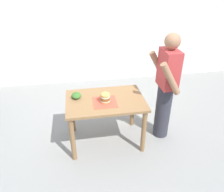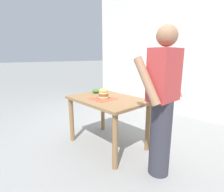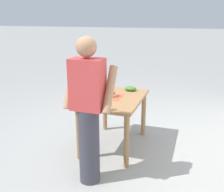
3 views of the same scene
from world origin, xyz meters
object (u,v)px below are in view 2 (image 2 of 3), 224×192
(sandwich, at_px, (104,94))
(side_salad, at_px, (97,91))
(pickle_spear, at_px, (107,97))
(diner_across_table, at_px, (162,102))
(patio_table, at_px, (108,106))

(sandwich, height_order, side_salad, sandwich)
(pickle_spear, relative_size, diner_across_table, 0.05)
(patio_table, height_order, diner_across_table, diner_across_table)
(diner_across_table, bearing_deg, patio_table, -89.76)
(side_salad, height_order, diner_across_table, diner_across_table)
(sandwich, distance_m, side_salad, 0.45)
(sandwich, height_order, diner_across_table, diner_across_table)
(patio_table, height_order, sandwich, sandwich)
(patio_table, xyz_separation_m, side_salad, (-0.13, -0.41, 0.16))
(patio_table, distance_m, pickle_spear, 0.15)
(sandwich, bearing_deg, side_salad, -116.02)
(pickle_spear, xyz_separation_m, side_salad, (-0.12, -0.40, 0.02))
(sandwich, distance_m, pickle_spear, 0.10)
(pickle_spear, bearing_deg, patio_table, 52.04)
(patio_table, bearing_deg, diner_across_table, 90.24)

